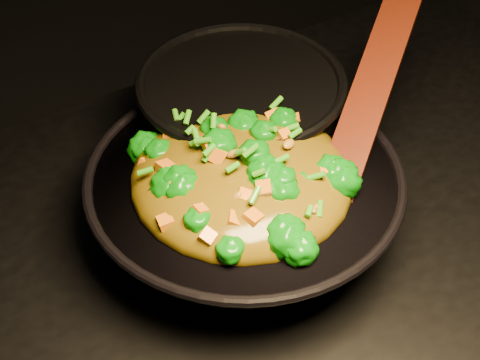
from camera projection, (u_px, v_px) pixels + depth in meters
wok at (244, 206)px, 0.87m from camera, size 0.44×0.44×0.10m
stir_fry at (242, 153)px, 0.80m from camera, size 0.31×0.31×0.09m
spatula at (370, 92)px, 0.86m from camera, size 0.25×0.20×0.12m
back_pot at (241, 123)px, 0.95m from camera, size 0.31×0.31×0.14m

